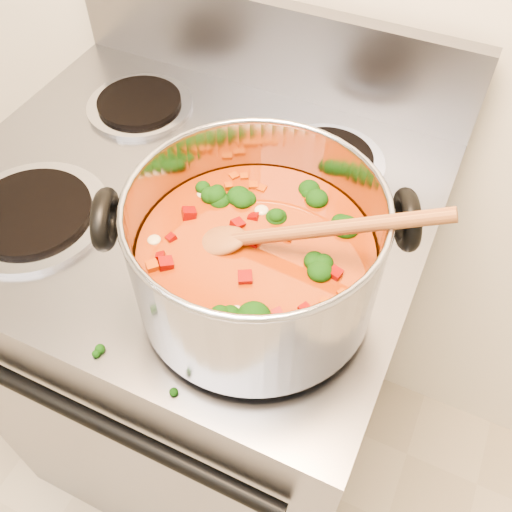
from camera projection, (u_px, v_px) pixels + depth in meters
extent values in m
cube|color=gray|center=(206.00, 344.00, 1.23)|extent=(0.73, 0.64, 0.92)
cube|color=gray|center=(267.00, 45.00, 0.98)|extent=(0.73, 0.03, 0.16)
cylinder|color=black|center=(73.00, 410.00, 0.77)|extent=(0.62, 0.02, 0.02)
cylinder|color=#A5A5AD|center=(33.00, 216.00, 0.83)|extent=(0.22, 0.22, 0.01)
cylinder|color=black|center=(31.00, 212.00, 0.82)|extent=(0.17, 0.17, 0.01)
cylinder|color=#A5A5AD|center=(248.00, 299.00, 0.74)|extent=(0.22, 0.22, 0.01)
cylinder|color=black|center=(248.00, 295.00, 0.73)|extent=(0.17, 0.17, 0.01)
cylinder|color=#A5A5AD|center=(140.00, 106.00, 0.99)|extent=(0.18, 0.18, 0.01)
cylinder|color=black|center=(139.00, 102.00, 0.99)|extent=(0.14, 0.14, 0.01)
cylinder|color=#A5A5AD|center=(327.00, 162.00, 0.90)|extent=(0.18, 0.18, 0.01)
cylinder|color=black|center=(327.00, 158.00, 0.90)|extent=(0.14, 0.14, 0.01)
cylinder|color=#A2A2AA|center=(256.00, 252.00, 0.66)|extent=(0.29, 0.29, 0.16)
torus|color=#A2A2AA|center=(256.00, 205.00, 0.60)|extent=(0.29, 0.29, 0.01)
cylinder|color=#98390D|center=(256.00, 270.00, 0.69)|extent=(0.28, 0.28, 0.09)
torus|color=black|center=(106.00, 219.00, 0.62)|extent=(0.05, 0.08, 0.08)
torus|color=black|center=(407.00, 219.00, 0.62)|extent=(0.05, 0.08, 0.08)
ellipsoid|color=black|center=(202.00, 189.00, 0.72)|extent=(0.04, 0.04, 0.03)
ellipsoid|color=black|center=(343.00, 305.00, 0.61)|extent=(0.04, 0.04, 0.03)
ellipsoid|color=black|center=(300.00, 299.00, 0.61)|extent=(0.04, 0.04, 0.03)
ellipsoid|color=black|center=(246.00, 263.00, 0.64)|extent=(0.04, 0.04, 0.03)
ellipsoid|color=black|center=(294.00, 182.00, 0.72)|extent=(0.04, 0.04, 0.03)
ellipsoid|color=black|center=(197.00, 259.00, 0.64)|extent=(0.04, 0.04, 0.03)
ellipsoid|color=black|center=(161.00, 224.00, 0.68)|extent=(0.04, 0.04, 0.03)
ellipsoid|color=black|center=(279.00, 189.00, 0.72)|extent=(0.04, 0.04, 0.03)
ellipsoid|color=black|center=(236.00, 258.00, 0.65)|extent=(0.04, 0.04, 0.03)
ellipsoid|color=black|center=(247.00, 244.00, 0.66)|extent=(0.04, 0.04, 0.03)
ellipsoid|color=#770F04|center=(172.00, 275.00, 0.63)|extent=(0.01, 0.01, 0.01)
ellipsoid|color=#770F04|center=(189.00, 292.00, 0.62)|extent=(0.01, 0.01, 0.01)
ellipsoid|color=#770F04|center=(334.00, 230.00, 0.67)|extent=(0.01, 0.01, 0.01)
ellipsoid|color=#770F04|center=(202.00, 233.00, 0.67)|extent=(0.01, 0.01, 0.01)
ellipsoid|color=#770F04|center=(301.00, 230.00, 0.67)|extent=(0.01, 0.01, 0.01)
ellipsoid|color=#770F04|center=(201.00, 248.00, 0.66)|extent=(0.01, 0.01, 0.01)
ellipsoid|color=#770F04|center=(300.00, 210.00, 0.69)|extent=(0.01, 0.01, 0.01)
ellipsoid|color=#770F04|center=(261.00, 189.00, 0.72)|extent=(0.01, 0.01, 0.01)
ellipsoid|color=#770F04|center=(320.00, 289.00, 0.62)|extent=(0.01, 0.01, 0.01)
ellipsoid|color=#770F04|center=(208.00, 260.00, 0.64)|extent=(0.01, 0.01, 0.01)
ellipsoid|color=#770F04|center=(261.00, 292.00, 0.62)|extent=(0.01, 0.01, 0.01)
ellipsoid|color=#770F04|center=(297.00, 270.00, 0.63)|extent=(0.01, 0.01, 0.01)
ellipsoid|color=#770F04|center=(274.00, 322.00, 0.59)|extent=(0.01, 0.01, 0.01)
ellipsoid|color=#9C3808|center=(275.00, 213.00, 0.69)|extent=(0.01, 0.01, 0.01)
ellipsoid|color=#9C3808|center=(245.00, 197.00, 0.71)|extent=(0.01, 0.01, 0.01)
ellipsoid|color=#9C3808|center=(241.00, 184.00, 0.72)|extent=(0.01, 0.01, 0.01)
ellipsoid|color=#9C3808|center=(296.00, 283.00, 0.62)|extent=(0.01, 0.01, 0.01)
ellipsoid|color=#9C3808|center=(239.00, 257.00, 0.65)|extent=(0.01, 0.01, 0.01)
ellipsoid|color=#9C3808|center=(244.00, 229.00, 0.67)|extent=(0.01, 0.01, 0.01)
ellipsoid|color=#9C3808|center=(186.00, 311.00, 0.60)|extent=(0.01, 0.01, 0.01)
ellipsoid|color=#9C3808|center=(177.00, 268.00, 0.64)|extent=(0.01, 0.01, 0.01)
ellipsoid|color=#9C3808|center=(264.00, 180.00, 0.73)|extent=(0.01, 0.01, 0.01)
ellipsoid|color=#9C3808|center=(221.00, 299.00, 0.61)|extent=(0.01, 0.01, 0.01)
ellipsoid|color=#9C3808|center=(197.00, 199.00, 0.71)|extent=(0.01, 0.01, 0.01)
ellipsoid|color=tan|center=(289.00, 225.00, 0.68)|extent=(0.02, 0.02, 0.01)
ellipsoid|color=tan|center=(268.00, 287.00, 0.62)|extent=(0.02, 0.02, 0.01)
ellipsoid|color=tan|center=(226.00, 197.00, 0.71)|extent=(0.02, 0.02, 0.01)
ellipsoid|color=tan|center=(335.00, 204.00, 0.70)|extent=(0.02, 0.02, 0.01)
ellipsoid|color=tan|center=(218.00, 330.00, 0.58)|extent=(0.02, 0.02, 0.01)
ellipsoid|color=brown|center=(218.00, 241.00, 0.66)|extent=(0.09, 0.06, 0.05)
cylinder|color=brown|center=(327.00, 229.00, 0.61)|extent=(0.25, 0.07, 0.11)
ellipsoid|color=black|center=(247.00, 425.00, 0.63)|extent=(0.01, 0.01, 0.01)
ellipsoid|color=black|center=(154.00, 383.00, 0.66)|extent=(0.01, 0.01, 0.01)
ellipsoid|color=black|center=(103.00, 251.00, 0.79)|extent=(0.01, 0.01, 0.01)
ellipsoid|color=black|center=(244.00, 424.00, 0.63)|extent=(0.01, 0.01, 0.01)
ellipsoid|color=black|center=(91.00, 336.00, 0.70)|extent=(0.01, 0.01, 0.01)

